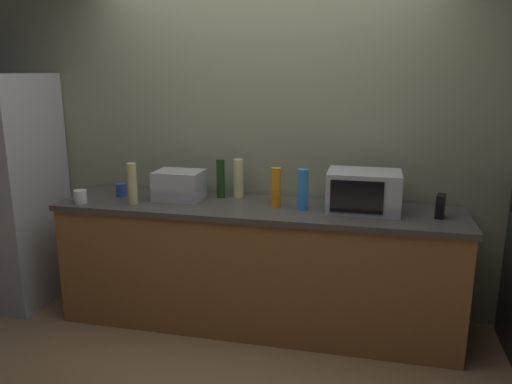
% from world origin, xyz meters
% --- Properties ---
extents(ground_plane, '(8.00, 8.00, 0.00)m').
position_xyz_m(ground_plane, '(0.00, 0.00, 0.00)').
color(ground_plane, '#93704C').
extents(back_wall, '(6.40, 0.10, 2.70)m').
position_xyz_m(back_wall, '(0.00, 0.81, 1.35)').
color(back_wall, gray).
rests_on(back_wall, ground_plane).
extents(counter_run, '(2.84, 0.64, 0.90)m').
position_xyz_m(counter_run, '(0.00, 0.40, 0.45)').
color(counter_run, '#9E6B38').
rests_on(counter_run, ground_plane).
extents(refrigerator, '(0.72, 0.73, 1.80)m').
position_xyz_m(refrigerator, '(-2.05, 0.40, 0.90)').
color(refrigerator, '#B7BABF').
rests_on(refrigerator, ground_plane).
extents(microwave, '(0.48, 0.35, 0.27)m').
position_xyz_m(microwave, '(0.73, 0.45, 1.04)').
color(microwave, '#B7BABF').
rests_on(microwave, counter_run).
extents(toaster_oven, '(0.34, 0.26, 0.21)m').
position_xyz_m(toaster_oven, '(-0.59, 0.46, 1.01)').
color(toaster_oven, '#B7BABF').
rests_on(toaster_oven, counter_run).
extents(cordless_phone, '(0.07, 0.12, 0.15)m').
position_xyz_m(cordless_phone, '(1.21, 0.40, 0.98)').
color(cordless_phone, black).
rests_on(cordless_phone, counter_run).
extents(bottle_wine, '(0.06, 0.06, 0.29)m').
position_xyz_m(bottle_wine, '(-0.31, 0.57, 1.04)').
color(bottle_wine, '#1E3F19').
rests_on(bottle_wine, counter_run).
extents(bottle_spray_cleaner, '(0.07, 0.07, 0.28)m').
position_xyz_m(bottle_spray_cleaner, '(0.33, 0.39, 1.04)').
color(bottle_spray_cleaner, '#338CE5').
rests_on(bottle_spray_cleaner, counter_run).
extents(bottle_vinegar, '(0.07, 0.07, 0.29)m').
position_xyz_m(bottle_vinegar, '(-0.86, 0.25, 1.05)').
color(bottle_vinegar, beige).
rests_on(bottle_vinegar, counter_run).
extents(bottle_hand_soap, '(0.08, 0.08, 0.28)m').
position_xyz_m(bottle_hand_soap, '(-0.19, 0.62, 1.04)').
color(bottle_hand_soap, beige).
rests_on(bottle_hand_soap, counter_run).
extents(bottle_dish_soap, '(0.07, 0.07, 0.27)m').
position_xyz_m(bottle_dish_soap, '(0.14, 0.42, 1.04)').
color(bottle_dish_soap, orange).
rests_on(bottle_dish_soap, counter_run).
extents(mug_blue, '(0.08, 0.08, 0.10)m').
position_xyz_m(mug_blue, '(-1.05, 0.44, 0.95)').
color(mug_blue, '#2D4CB2').
rests_on(mug_blue, counter_run).
extents(mug_white, '(0.09, 0.09, 0.09)m').
position_xyz_m(mug_white, '(-1.24, 0.19, 0.95)').
color(mug_white, white).
rests_on(mug_white, counter_run).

